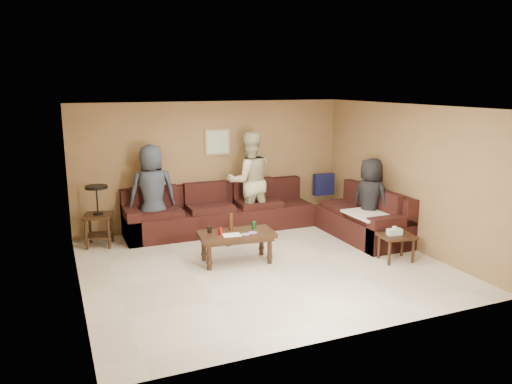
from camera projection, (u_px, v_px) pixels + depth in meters
room at (262, 162)px, 7.63m from camera, size 5.60×5.50×2.50m
sectional_sofa at (270, 217)px, 9.59m from camera, size 4.65×2.90×0.97m
coffee_table at (236, 237)px, 8.02m from camera, size 1.26×0.72×0.78m
end_table_left at (98, 215)px, 8.80m from camera, size 0.59×0.59×1.09m
side_table_right at (396, 238)px, 8.09m from camera, size 0.59×0.50×0.59m
waste_bin at (228, 237)px, 8.98m from camera, size 0.30×0.30×0.27m
wall_art at (218, 142)px, 9.90m from camera, size 0.52×0.04×0.52m
person_left at (152, 192)px, 9.14m from camera, size 0.87×0.57×1.77m
person_middle at (249, 181)px, 9.77m from camera, size 0.99×0.80×1.93m
person_right at (370, 200)px, 9.05m from camera, size 0.71×0.87×1.54m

